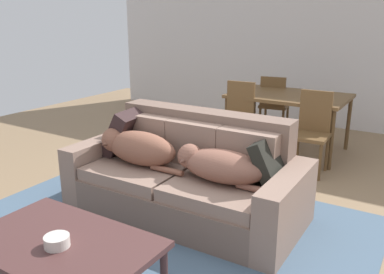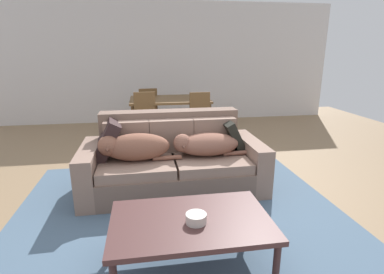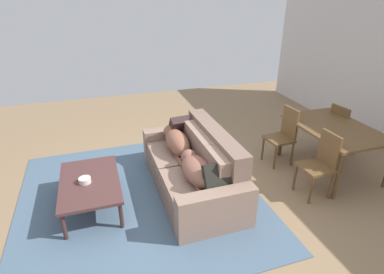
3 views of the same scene
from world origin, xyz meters
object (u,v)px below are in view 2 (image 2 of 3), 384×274
couch (173,161)px  dog_on_right_cushion (205,144)px  dining_chair_near_right (201,117)px  bowl_on_coffee_table (196,218)px  throw_pillow_by_left_arm (107,139)px  dining_table (170,102)px  dining_chair_near_left (146,118)px  throw_pillow_by_right_arm (232,135)px  dining_chair_far_left (148,107)px  dog_on_left_cushion (133,147)px  coffee_table (191,224)px

couch → dog_on_right_cushion: bearing=-17.7°
dining_chair_near_right → bowl_on_coffee_table: bearing=-103.7°
throw_pillow_by_left_arm → dining_table: 2.35m
dining_chair_near_left → dining_chair_near_right: (0.95, -0.02, -0.01)m
throw_pillow_by_left_arm → throw_pillow_by_right_arm: (1.51, 0.01, -0.03)m
couch → dining_chair_far_left: size_ratio=2.35×
couch → dining_chair_far_left: dining_chair_far_left is taller
dog_on_left_cushion → dining_chair_far_left: bearing=85.2°
dog_on_right_cushion → bowl_on_coffee_table: 1.44m
bowl_on_coffee_table → dining_chair_far_left: (-0.26, 4.23, 0.06)m
dining_chair_near_left → dog_on_left_cushion: bearing=-99.7°
bowl_on_coffee_table → throw_pillow_by_right_arm: bearing=64.8°
bowl_on_coffee_table → dining_table: bearing=87.8°
dining_table → dog_on_right_cushion: bearing=-84.8°
throw_pillow_by_left_arm → dining_chair_near_left: bearing=73.7°
dog_on_right_cushion → throw_pillow_by_right_arm: bearing=23.7°
dog_on_left_cushion → dining_table: 2.44m
dining_table → dining_chair_far_left: (-0.41, 0.53, -0.19)m
dining_table → dining_chair_near_left: (-0.46, -0.59, -0.18)m
bowl_on_coffee_table → dining_table: (0.14, 3.70, 0.25)m
throw_pillow_by_left_arm → dining_table: bearing=66.9°
couch → dining_chair_near_left: 1.65m
dog_on_left_cushion → dining_table: (0.62, 2.36, 0.11)m
coffee_table → dining_table: 3.67m
throw_pillow_by_left_arm → dining_chair_far_left: size_ratio=0.52×
throw_pillow_by_left_arm → bowl_on_coffee_table: throw_pillow_by_left_arm is taller
bowl_on_coffee_table → dining_chair_far_left: bearing=93.6°
throw_pillow_by_left_arm → coffee_table: (0.75, -1.49, -0.26)m
dining_chair_near_left → dining_chair_far_left: (0.05, 1.11, -0.01)m
dog_on_left_cushion → dining_chair_far_left: size_ratio=1.02×
dining_chair_far_left → dining_chair_near_right: bearing=119.7°
coffee_table → dining_chair_near_left: bearing=95.3°
dining_chair_near_left → couch: bearing=-84.2°
dining_table → dining_chair_near_left: 0.77m
throw_pillow_by_left_arm → throw_pillow_by_right_arm: size_ratio=1.17×
couch → dining_chair_near_right: (0.65, 1.59, 0.18)m
dog_on_right_cushion → dining_chair_near_left: bearing=110.6°
coffee_table → dining_table: bearing=87.3°
coffee_table → bowl_on_coffee_table: size_ratio=7.74×
dog_on_left_cushion → bowl_on_coffee_table: dog_on_left_cushion is taller
throw_pillow_by_left_arm → throw_pillow_by_right_arm: throw_pillow_by_left_arm is taller
bowl_on_coffee_table → dining_chair_far_left: dining_chair_far_left is taller
dining_table → dining_chair_near_left: dining_chair_near_left is taller
dog_on_right_cushion → bowl_on_coffee_table: (-0.35, -1.39, -0.11)m
dining_table → dining_chair_far_left: bearing=127.6°
dog_on_right_cushion → dining_chair_far_left: (-0.62, 2.84, -0.06)m
throw_pillow_by_right_arm → coffee_table: 1.70m
throw_pillow_by_right_arm → coffee_table: (-0.76, -1.51, -0.23)m
dog_on_left_cushion → dining_chair_near_left: 1.78m
dog_on_left_cushion → dining_chair_near_right: 2.07m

